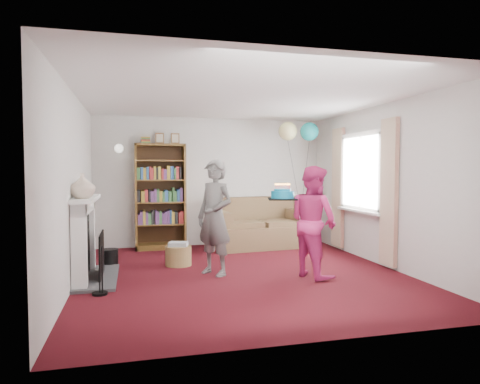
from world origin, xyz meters
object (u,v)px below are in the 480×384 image
object	(u,v)px
sofa	(258,228)
person_striped	(215,217)
bookcase	(160,198)
person_magenta	(313,221)
birthday_cake	(283,195)

from	to	relation	value
sofa	person_striped	world-z (taller)	person_striped
bookcase	sofa	distance (m)	1.97
person_magenta	birthday_cake	distance (m)	0.56
bookcase	person_striped	xyz separation A→B (m)	(0.63, -2.24, -0.15)
sofa	birthday_cake	size ratio (longest dim) A/B	4.61
bookcase	sofa	bearing A→B (deg)	-7.02
bookcase	sofa	xyz separation A→B (m)	(1.86, -0.23, -0.61)
sofa	birthday_cake	bearing A→B (deg)	-103.38
sofa	person_striped	distance (m)	2.40
person_magenta	birthday_cake	xyz separation A→B (m)	(-0.41, 0.14, 0.37)
bookcase	person_magenta	size ratio (longest dim) A/B	1.41
birthday_cake	person_magenta	bearing A→B (deg)	-18.60
person_striped	person_magenta	bearing A→B (deg)	34.41
sofa	birthday_cake	xyz separation A→B (m)	(-0.33, -2.31, 0.79)
person_magenta	person_striped	bearing A→B (deg)	52.85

